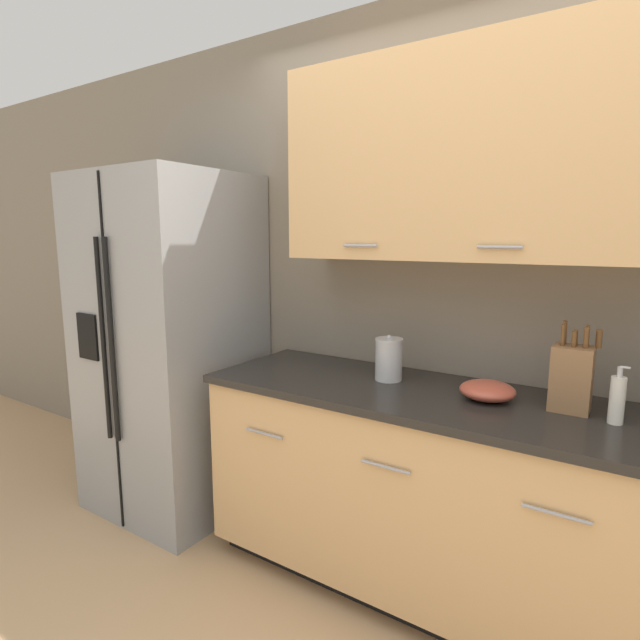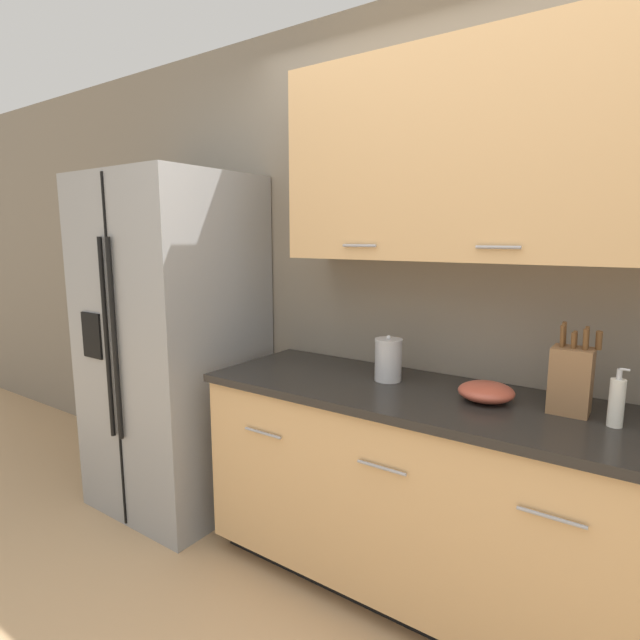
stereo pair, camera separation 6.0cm
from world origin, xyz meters
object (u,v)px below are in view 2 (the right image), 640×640
Objects in this scene: refrigerator at (174,345)px; knife_block at (571,379)px; steel_canister at (388,360)px; soap_dispenser at (617,402)px; mixing_bowl at (486,392)px.

refrigerator reaches higher than knife_block.
steel_canister is at bearing 5.76° from refrigerator.
refrigerator is 2.17m from soap_dispenser.
refrigerator is 8.78× the size of mixing_bowl.
refrigerator is at bearing -176.20° from knife_block.
soap_dispenser is (0.15, -0.06, -0.04)m from knife_block.
knife_block is 0.17m from soap_dispenser.
soap_dispenser is at bearing -2.59° from mixing_bowl.
refrigerator is 9.18× the size of soap_dispenser.
knife_block is at bearing 158.18° from soap_dispenser.
knife_block is at bearing 7.96° from mixing_bowl.
steel_canister reaches higher than mixing_bowl.
knife_block is at bearing 3.80° from refrigerator.
soap_dispenser is at bearing 1.97° from refrigerator.
mixing_bowl is (-0.29, -0.04, -0.09)m from knife_block.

